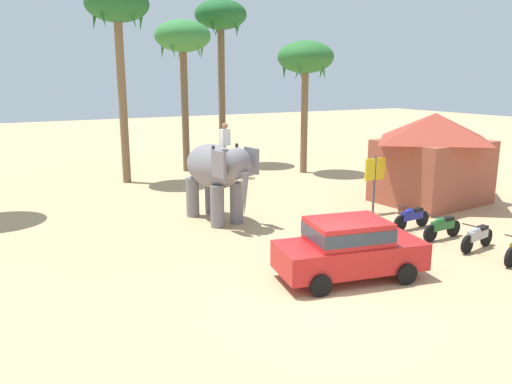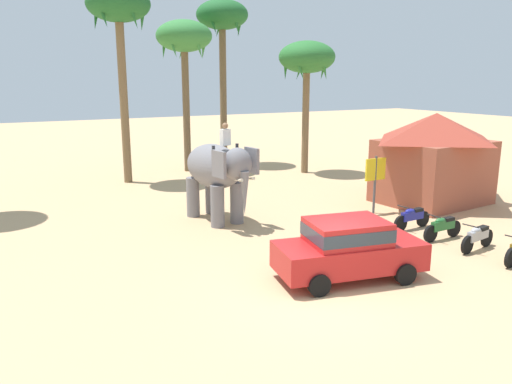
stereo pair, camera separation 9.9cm
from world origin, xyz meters
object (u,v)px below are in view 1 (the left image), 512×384
Objects in this scene: car_sedan_foreground at (349,247)px; palm_tree_far_back at (117,12)px; signboard_yellow at (375,173)px; elephant_with_mahout at (217,171)px; motorcycle_far_in_row at (442,226)px; palm_tree_near_hut at (306,61)px; motorcycle_fourth_in_row at (477,236)px; motorcycle_end_of_row at (412,217)px; palm_tree_leaning_seaward at (221,21)px; palm_tree_behind_elephant at (183,41)px; roadside_hut at (433,155)px.

car_sedan_foreground is 18.11m from palm_tree_far_back.
palm_tree_far_back is 15.12m from signboard_yellow.
elephant_with_mahout is at bearing 161.86° from signboard_yellow.
palm_tree_near_hut reaches higher than motorcycle_far_in_row.
motorcycle_end_of_row is (-0.14, 2.74, 0.00)m from motorcycle_fourth_in_row.
car_sedan_foreground is 17.07m from palm_tree_near_hut.
palm_tree_leaning_seaward is at bearing 75.19° from car_sedan_foreground.
car_sedan_foreground is at bearing -104.81° from palm_tree_leaning_seaward.
motorcycle_end_of_row is 13.23m from palm_tree_near_hut.
palm_tree_near_hut is at bearing 73.96° from signboard_yellow.
palm_tree_far_back is (-7.06, 13.61, 8.26)m from motorcycle_end_of_row.
palm_tree_far_back reaches higher than palm_tree_behind_elephant.
roadside_hut is (8.90, 5.26, 1.20)m from car_sedan_foreground.
motorcycle_fourth_in_row is (6.02, -7.17, -1.53)m from elephant_with_mahout.
palm_tree_leaning_seaward reaches higher than palm_tree_far_back.
elephant_with_mahout is 12.06m from palm_tree_near_hut.
motorcycle_fourth_in_row is 19.67m from palm_tree_far_back.
signboard_yellow is (0.31, -14.09, -7.19)m from palm_tree_leaning_seaward.
roadside_hut is at bearing -83.91° from palm_tree_near_hut.
palm_tree_leaning_seaward is 15.89m from roadside_hut.
signboard_yellow reaches higher than motorcycle_fourth_in_row.
signboard_yellow is at bearing 43.18° from car_sedan_foreground.
palm_tree_behind_elephant is 1.16× the size of palm_tree_near_hut.
palm_tree_near_hut is 0.74× the size of palm_tree_leaning_seaward.
palm_tree_behind_elephant is 7.10m from palm_tree_near_hut.
motorcycle_fourth_in_row is 0.18× the size of palm_tree_leaning_seaward.
signboard_yellow reaches higher than motorcycle_far_in_row.
palm_tree_far_back is at bearing 123.26° from signboard_yellow.
palm_tree_far_back is 0.98× the size of palm_tree_leaning_seaward.
elephant_with_mahout is at bearing -141.33° from palm_tree_near_hut.
palm_tree_leaning_seaward is (5.85, 12.07, 6.88)m from elephant_with_mahout.
palm_tree_far_back is (-7.19, 16.34, 8.26)m from motorcycle_fourth_in_row.
roadside_hut is at bearing -61.55° from palm_tree_behind_elephant.
roadside_hut is (6.83, -12.60, -5.42)m from palm_tree_behind_elephant.
palm_tree_behind_elephant is at bearing 118.45° from roadside_hut.
car_sedan_foreground is 5.74m from motorcycle_end_of_row.
palm_tree_near_hut is at bearing 38.67° from elephant_with_mahout.
palm_tree_leaning_seaward is (-2.90, 5.06, 2.44)m from palm_tree_near_hut.
roadside_hut is (10.87, -10.96, -6.60)m from palm_tree_far_back.
signboard_yellow reaches higher than car_sedan_foreground.
palm_tree_behind_elephant is at bearing 22.07° from palm_tree_far_back.
palm_tree_far_back is (-9.93, 2.16, 2.29)m from palm_tree_near_hut.
roadside_hut reaches higher than motorcycle_far_in_row.
motorcycle_far_in_row is 0.75× the size of signboard_yellow.
motorcycle_far_in_row is at bearing -89.29° from motorcycle_end_of_row.
palm_tree_leaning_seaward is 4.24× the size of signboard_yellow.
signboard_yellow is at bearing -18.14° from elephant_with_mahout.
palm_tree_near_hut is at bearing -32.86° from palm_tree_behind_elephant.
palm_tree_near_hut reaches higher than signboard_yellow.
motorcycle_end_of_row is (-0.02, 1.41, 0.00)m from motorcycle_far_in_row.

